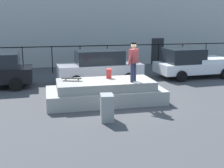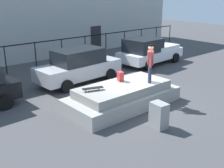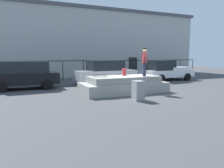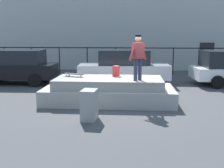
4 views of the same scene
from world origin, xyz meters
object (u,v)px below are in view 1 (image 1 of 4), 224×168
skateboarder (134,59)px  backpack (109,74)px  car_white_pickup_far (193,63)px  utility_box (107,108)px  car_silver_sedan_mid (100,66)px  skateboard (72,78)px

skateboarder → backpack: 1.44m
backpack → car_white_pickup_far: bearing=140.1°
backpack → utility_box: size_ratio=0.44×
backpack → car_silver_sedan_mid: 3.49m
skateboarder → car_white_pickup_far: size_ratio=0.34×
skateboarder → utility_box: size_ratio=1.72×
skateboarder → backpack: size_ratio=3.90×
car_white_pickup_far → utility_box: bearing=-135.7°
skateboarder → car_silver_sedan_mid: size_ratio=0.34×
skateboarder → backpack: skateboarder is taller
backpack → car_silver_sedan_mid: bearing=-165.3°
skateboarder → car_silver_sedan_mid: 4.56m
skateboard → car_silver_sedan_mid: car_silver_sedan_mid is taller
car_silver_sedan_mid → skateboarder: bearing=-81.9°
skateboarder → skateboard: skateboarder is taller
skateboard → backpack: bearing=7.0°
car_white_pickup_far → utility_box: 9.25m
car_white_pickup_far → skateboarder: bearing=-137.9°
backpack → car_silver_sedan_mid: car_silver_sedan_mid is taller
backpack → car_white_pickup_far: 7.02m
skateboarder → car_silver_sedan_mid: bearing=98.1°
skateboard → car_silver_sedan_mid: bearing=63.1°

